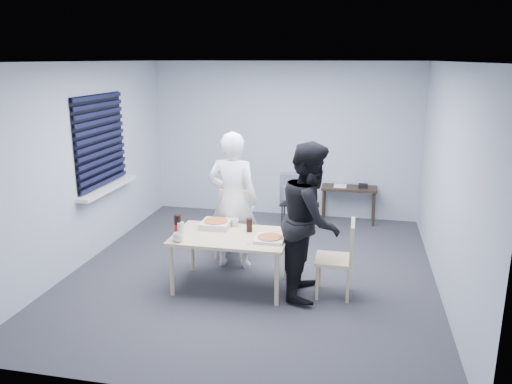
% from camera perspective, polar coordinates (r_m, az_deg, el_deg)
% --- Properties ---
extents(room, '(5.00, 5.00, 5.00)m').
position_cam_1_polar(room, '(7.18, -17.10, 4.78)').
color(room, '#2E2E33').
rests_on(room, ground).
extents(dining_table, '(1.33, 0.84, 0.65)m').
position_cam_1_polar(dining_table, '(5.85, -2.89, -5.49)').
color(dining_table, beige).
rests_on(dining_table, ground).
extents(chair_far, '(0.42, 0.42, 0.89)m').
position_cam_1_polar(chair_far, '(6.85, -2.70, -3.04)').
color(chair_far, beige).
rests_on(chair_far, ground).
extents(chair_right, '(0.42, 0.42, 0.89)m').
position_cam_1_polar(chair_right, '(5.73, 9.80, -6.94)').
color(chair_right, beige).
rests_on(chair_right, ground).
extents(person_white, '(0.65, 0.42, 1.77)m').
position_cam_1_polar(person_white, '(6.35, -2.66, -0.99)').
color(person_white, white).
rests_on(person_white, ground).
extents(person_black, '(0.47, 0.86, 1.77)m').
position_cam_1_polar(person_black, '(5.63, 6.27, -3.19)').
color(person_black, black).
rests_on(person_black, ground).
extents(side_table, '(0.89, 0.40, 0.60)m').
position_cam_1_polar(side_table, '(8.34, 10.59, 0.04)').
color(side_table, '#302217').
rests_on(side_table, ground).
extents(stool, '(0.32, 0.32, 0.44)m').
position_cam_1_polar(stool, '(7.92, 3.98, -1.94)').
color(stool, black).
rests_on(stool, ground).
extents(backpack, '(0.33, 0.24, 0.47)m').
position_cam_1_polar(backpack, '(7.81, 4.01, 0.39)').
color(backpack, slate).
rests_on(backpack, stool).
extents(pizza_box_a, '(0.34, 0.34, 0.08)m').
position_cam_1_polar(pizza_box_a, '(6.10, -4.61, -3.64)').
color(pizza_box_a, silver).
rests_on(pizza_box_a, dining_table).
extents(pizza_box_b, '(0.33, 0.33, 0.05)m').
position_cam_1_polar(pizza_box_b, '(5.65, 1.59, -5.33)').
color(pizza_box_b, silver).
rests_on(pizza_box_b, dining_table).
extents(mug_a, '(0.17, 0.17, 0.10)m').
position_cam_1_polar(mug_a, '(5.68, -8.85, -5.13)').
color(mug_a, white).
rests_on(mug_a, dining_table).
extents(mug_b, '(0.10, 0.10, 0.09)m').
position_cam_1_polar(mug_b, '(6.12, -2.43, -3.49)').
color(mug_b, white).
rests_on(mug_b, dining_table).
extents(cola_glass, '(0.09, 0.09, 0.16)m').
position_cam_1_polar(cola_glass, '(5.91, -0.77, -3.80)').
color(cola_glass, black).
rests_on(cola_glass, dining_table).
extents(soda_bottle, '(0.09, 0.09, 0.27)m').
position_cam_1_polar(soda_bottle, '(5.76, -8.91, -3.95)').
color(soda_bottle, black).
rests_on(soda_bottle, dining_table).
extents(plastic_cups, '(0.10, 0.10, 0.19)m').
position_cam_1_polar(plastic_cups, '(5.75, -8.61, -4.35)').
color(plastic_cups, silver).
rests_on(plastic_cups, dining_table).
extents(rubber_band, '(0.05, 0.05, 0.00)m').
position_cam_1_polar(rubber_band, '(5.55, -0.91, -5.96)').
color(rubber_band, red).
rests_on(rubber_band, dining_table).
extents(papers, '(0.21, 0.28, 0.00)m').
position_cam_1_polar(papers, '(8.35, 9.60, 0.69)').
color(papers, white).
rests_on(papers, side_table).
extents(black_box, '(0.17, 0.13, 0.06)m').
position_cam_1_polar(black_box, '(8.31, 12.14, 0.70)').
color(black_box, black).
rests_on(black_box, side_table).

